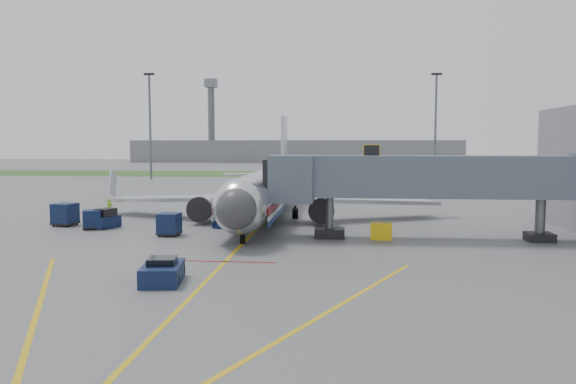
# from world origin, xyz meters

# --- Properties ---
(ground) EXTENTS (400.00, 400.00, 0.00)m
(ground) POSITION_xyz_m (0.00, 0.00, 0.00)
(ground) COLOR #565659
(ground) RESTS_ON ground
(grass_strip) EXTENTS (300.00, 25.00, 0.01)m
(grass_strip) POSITION_xyz_m (0.00, 90.00, 0.01)
(grass_strip) COLOR #2D4C1E
(grass_strip) RESTS_ON ground
(apron_markings) EXTENTS (21.52, 50.00, 0.01)m
(apron_markings) POSITION_xyz_m (0.00, -7.40, 0.00)
(apron_markings) COLOR gold
(apron_markings) RESTS_ON ground
(airliner) EXTENTS (32.10, 35.67, 10.25)m
(airliner) POSITION_xyz_m (0.00, 15.25, 2.65)
(airliner) COLOR silver
(airliner) RESTS_ON ground
(jet_bridge) EXTENTS (25.30, 4.00, 6.90)m
(jet_bridge) POSITION_xyz_m (12.86, 5.00, 4.47)
(jet_bridge) COLOR slate
(jet_bridge) RESTS_ON ground
(light_mast_left) EXTENTS (2.00, 0.44, 20.40)m
(light_mast_left) POSITION_xyz_m (-30.00, 70.00, 10.78)
(light_mast_left) COLOR #595B60
(light_mast_left) RESTS_ON ground
(light_mast_right) EXTENTS (2.00, 0.44, 20.40)m
(light_mast_right) POSITION_xyz_m (25.00, 75.00, 10.78)
(light_mast_right) COLOR #595B60
(light_mast_right) RESTS_ON ground
(distant_terminal) EXTENTS (120.00, 14.00, 8.00)m
(distant_terminal) POSITION_xyz_m (-10.00, 170.00, 4.00)
(distant_terminal) COLOR slate
(distant_terminal) RESTS_ON ground
(control_tower) EXTENTS (4.00, 4.00, 30.00)m
(control_tower) POSITION_xyz_m (-40.00, 165.00, 17.33)
(control_tower) COLOR #595B60
(control_tower) RESTS_ON ground
(pushback_tug) EXTENTS (2.30, 3.31, 1.28)m
(pushback_tug) POSITION_xyz_m (-2.12, -9.19, 0.53)
(pushback_tug) COLOR #0C1237
(pushback_tug) RESTS_ON ground
(baggage_tug) EXTENTS (1.88, 2.60, 1.64)m
(baggage_tug) POSITION_xyz_m (-12.47, 8.08, 0.72)
(baggage_tug) COLOR #0C1237
(baggage_tug) RESTS_ON ground
(baggage_cart_a) EXTENTS (1.67, 1.67, 1.70)m
(baggage_cart_a) POSITION_xyz_m (-6.14, 4.87, 0.87)
(baggage_cart_a) COLOR #0C1237
(baggage_cart_a) RESTS_ON ground
(baggage_cart_b) EXTENTS (2.05, 2.05, 1.89)m
(baggage_cart_b) POSITION_xyz_m (-16.53, 9.10, 0.96)
(baggage_cart_b) COLOR #0C1237
(baggage_cart_b) RESTS_ON ground
(baggage_cart_c) EXTENTS (1.91, 1.91, 1.56)m
(baggage_cart_c) POSITION_xyz_m (-13.41, 7.46, 0.80)
(baggage_cart_c) COLOR #0C1237
(baggage_cart_c) RESTS_ON ground
(belt_loader) EXTENTS (2.40, 4.75, 2.24)m
(belt_loader) POSITION_xyz_m (-2.49, 10.34, 0.56)
(belt_loader) COLOR #0C1237
(belt_loader) RESTS_ON ground
(ground_power_cart) EXTENTS (1.62, 1.17, 1.22)m
(ground_power_cart) POSITION_xyz_m (9.76, 4.68, 0.60)
(ground_power_cart) COLOR yellow
(ground_power_cart) RESTS_ON ground
(ramp_worker) EXTENTS (0.64, 0.72, 1.66)m
(ramp_worker) POSITION_xyz_m (-15.19, 15.19, 0.83)
(ramp_worker) COLOR #84CC18
(ramp_worker) RESTS_ON ground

